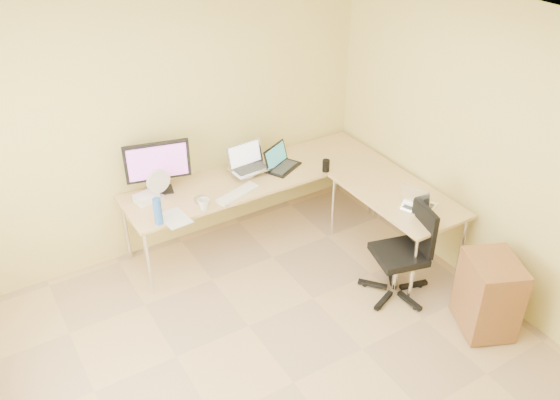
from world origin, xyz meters
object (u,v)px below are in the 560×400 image
desk_main (256,206)px  mug (204,204)px  laptop_center (250,158)px  laptop_return (420,197)px  keyboard (238,194)px  monitor (158,167)px  desk_fan (157,185)px  office_chair (399,249)px  desk_return (394,225)px  cabinet (488,294)px  laptop_black (283,158)px  water_bottle (158,211)px

desk_main → mug: (-0.70, -0.30, 0.42)m
laptop_center → laptop_return: laptop_center is taller
laptop_return → keyboard: bearing=27.6°
monitor → desk_fan: monitor is taller
monitor → office_chair: (1.55, -1.64, -0.49)m
keyboard → desk_return: bearing=-48.2°
laptop_center → cabinet: laptop_center is taller
monitor → laptop_center: (0.88, -0.16, -0.08)m
desk_return → desk_fan: 2.29m
monitor → office_chair: monitor is taller
monitor → office_chair: 2.31m
laptop_center → office_chair: bearing=-69.6°
mug → laptop_return: size_ratio=0.32×
laptop_return → desk_return: bearing=-24.6°
laptop_black → water_bottle: (-1.43, -0.28, 0.01)m
mug → water_bottle: size_ratio=0.44×
laptop_black → office_chair: size_ratio=0.40×
laptop_black → water_bottle: 1.46m
cabinet → desk_fan: bearing=154.9°
monitor → laptop_center: bearing=3.2°
office_chair → cabinet: bearing=-49.8°
desk_return → mug: size_ratio=11.88×
water_bottle → mug: bearing=0.0°
desk_main → laptop_center: size_ratio=6.84×
desk_return → desk_fan: desk_fan is taller
monitor → office_chair: size_ratio=0.66×
laptop_return → office_chair: (-0.34, -0.16, -0.34)m
mug → laptop_black: bearing=15.4°
mug → water_bottle: water_bottle is taller
desk_return → water_bottle: 2.27m
desk_main → cabinet: desk_main is taller
desk_fan → cabinet: desk_fan is taller
desk_return → cabinet: size_ratio=1.92×
desk_main → water_bottle: bearing=-165.2°
desk_main → desk_return: size_ratio=2.04×
laptop_center → laptop_black: 0.35m
mug → cabinet: bearing=-48.2°
desk_main → cabinet: (0.98, -2.18, -0.01)m
desk_main → laptop_return: laptop_return is taller
water_bottle → cabinet: (2.11, -1.88, -0.50)m
keyboard → mug: (-0.37, -0.06, 0.04)m
keyboard → laptop_black: bearing=1.0°
laptop_center → water_bottle: (-1.09, -0.34, -0.05)m
desk_return → laptop_center: bearing=134.1°
cabinet → monitor: bearing=152.7°
monitor → cabinet: 3.10m
desk_main → laptop_black: 0.57m
water_bottle → monitor: bearing=66.8°
laptop_black → desk_fan: bearing=147.9°
laptop_center → office_chair: size_ratio=0.43×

